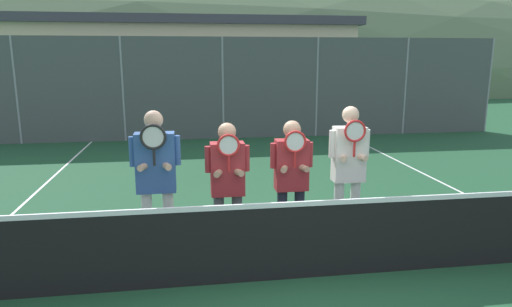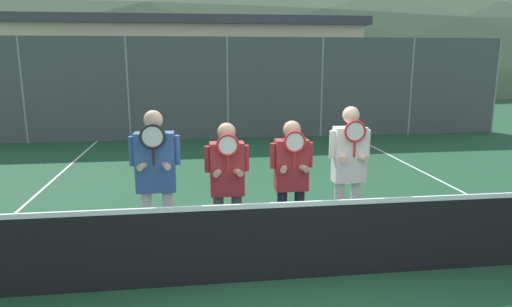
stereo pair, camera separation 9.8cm
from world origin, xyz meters
The scene contains 14 objects.
ground_plane centered at (0.00, 0.00, 0.00)m, with size 120.00×120.00×0.00m, color #1E4C2D.
hill_distant centered at (0.00, 57.38, 0.00)m, with size 139.45×77.47×27.12m.
clubhouse_building centered at (-1.95, 17.04, 2.09)m, with size 16.86×5.50×4.14m.
fence_back centered at (0.00, 9.20, 1.53)m, with size 17.68×0.06×3.05m.
tennis_net centered at (0.00, 0.00, 0.47)m, with size 10.55×0.09×1.02m.
court_line_left_sideline centered at (-3.92, 3.00, 0.00)m, with size 0.05×16.00×0.01m, color white.
court_line_right_sideline centered at (3.92, 3.00, 0.00)m, with size 0.05×16.00×0.01m, color white.
player_leftmost centered at (-1.48, 0.69, 1.12)m, with size 0.60×0.34×1.87m.
player_center_left centered at (-0.63, 0.68, 1.01)m, with size 0.54×0.34×1.71m.
player_center_right centered at (0.19, 0.78, 1.01)m, with size 0.55×0.34×1.71m.
player_rightmost centered at (0.95, 0.80, 1.10)m, with size 0.54×0.34×1.87m.
car_far_left centered at (-3.96, 11.58, 0.90)m, with size 4.25×2.03×1.75m.
car_left_of_center centered at (0.86, 11.52, 0.94)m, with size 4.25×2.02×1.87m.
car_center centered at (5.79, 11.92, 0.91)m, with size 4.48×1.90×1.78m.
Camera 1 is at (-1.09, -4.68, 2.49)m, focal length 32.00 mm.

